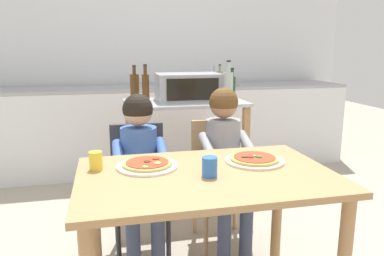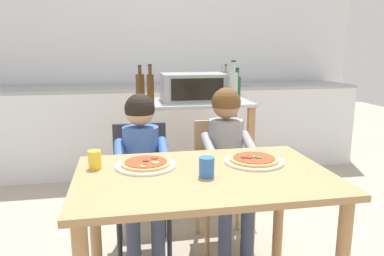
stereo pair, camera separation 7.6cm
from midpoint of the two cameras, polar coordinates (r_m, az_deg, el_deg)
name	(u,v)px [view 2 (the right image)]	position (r m, az deg, el deg)	size (l,w,h in m)	color
ground_plane	(174,217)	(2.99, -2.11, -13.50)	(10.75, 10.75, 0.00)	#A89E8C
back_wall_tiled	(152,43)	(4.35, -5.68, 12.89)	(4.81, 0.14, 2.70)	silver
kitchen_counter	(157,128)	(4.04, -4.86, 0.06)	(4.33, 0.60, 1.10)	silver
kitchen_island_cart	(190,137)	(3.04, 0.40, -1.41)	(0.96, 0.54, 0.88)	#B7BABF
toaster_oven	(193,87)	(3.00, 0.95, 6.30)	(0.51, 0.34, 0.22)	#999BA0
bottle_clear_vinegar	(225,84)	(3.23, 5.84, 6.77)	(0.05, 0.05, 0.28)	olive
bottle_brown_beer	(140,86)	(3.05, -7.25, 6.38)	(0.07, 0.07, 0.28)	#4C2D14
bottle_slim_sauce	(237,88)	(2.95, 7.63, 6.10)	(0.06, 0.06, 0.27)	#1E4723
bottle_squat_spirits	(233,87)	(2.85, 7.08, 6.30)	(0.07, 0.07, 0.33)	#ADB7B2
bottle_tall_green_wine	(150,88)	(2.83, -5.65, 6.17)	(0.05, 0.05, 0.30)	#4C2D14
dining_table	(204,196)	(1.78, 3.09, -10.40)	(1.18, 0.77, 0.73)	#AD7F51
dining_chair_left	(141,178)	(2.42, -6.88, -7.66)	(0.36, 0.36, 0.81)	#333338
dining_chair_right	(222,172)	(2.52, 5.54, -6.78)	(0.36, 0.36, 0.81)	tan
child_in_blue_striped_shirt	(142,158)	(2.25, -6.77, -4.61)	(0.32, 0.42, 1.01)	#424C6B
child_in_grey_shirt	(228,151)	(2.35, 6.46, -3.48)	(0.32, 0.42, 1.04)	#424C6B
pizza_plate_white	(146,164)	(1.83, -5.89, -5.57)	(0.30, 0.30, 0.03)	white
pizza_plate_cream	(254,160)	(1.91, 10.61, -4.90)	(0.30, 0.30, 0.03)	beige
drinking_cup_yellow	(95,160)	(1.83, -13.57, -4.75)	(0.06, 0.06, 0.09)	yellow
drinking_cup_blue	(206,167)	(1.67, 3.50, -6.02)	(0.07, 0.07, 0.09)	blue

